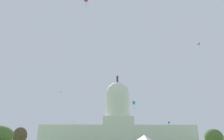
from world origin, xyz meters
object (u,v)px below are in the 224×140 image
object	(u,v)px
capitol_building	(118,130)
kite_blue_low	(169,123)
kite_violet_high	(60,92)
kite_yellow_low	(67,131)
tree_east_mid	(214,138)
kite_turquoise_mid	(134,103)
kite_white_mid	(74,121)
kite_pink_mid	(197,46)
kite_cyan_low	(54,139)
tree_west_far	(20,136)

from	to	relation	value
capitol_building	kite_blue_low	bearing A→B (deg)	-66.90
kite_violet_high	kite_yellow_low	bearing A→B (deg)	109.17
kite_yellow_low	kite_violet_high	world-z (taller)	kite_violet_high
tree_east_mid	kite_turquoise_mid	world-z (taller)	kite_turquoise_mid
kite_white_mid	kite_pink_mid	distance (m)	119.38
tree_east_mid	kite_yellow_low	world-z (taller)	kite_yellow_low
kite_cyan_low	kite_white_mid	world-z (taller)	kite_white_mid
tree_east_mid	kite_violet_high	world-z (taller)	kite_violet_high
capitol_building	tree_west_far	world-z (taller)	capitol_building
kite_blue_low	kite_turquoise_mid	world-z (taller)	kite_turquoise_mid
capitol_building	tree_west_far	distance (m)	104.35
kite_turquoise_mid	kite_yellow_low	xyz separation A→B (m)	(-35.49, 42.28, -7.99)
capitol_building	kite_cyan_low	bearing A→B (deg)	-126.07
tree_west_far	kite_pink_mid	bearing A→B (deg)	-34.84
kite_turquoise_mid	kite_white_mid	bearing A→B (deg)	-30.78
tree_east_mid	kite_violet_high	xyz separation A→B (m)	(-71.69, 40.95, 29.25)
kite_violet_high	kite_white_mid	xyz separation A→B (m)	(4.80, 34.16, -13.39)
tree_east_mid	kite_pink_mid	world-z (taller)	kite_pink_mid
kite_cyan_low	kite_yellow_low	xyz separation A→B (m)	(7.38, -1.89, 4.59)
kite_white_mid	kite_cyan_low	bearing A→B (deg)	-30.72
capitol_building	kite_blue_low	world-z (taller)	capitol_building
capitol_building	kite_yellow_low	distance (m)	67.53
kite_blue_low	kite_yellow_low	size ratio (longest dim) A/B	0.98
capitol_building	kite_white_mid	xyz separation A→B (m)	(-34.45, -28.09, 3.79)
tree_east_mid	kite_white_mid	size ratio (longest dim) A/B	3.46
tree_west_far	kite_white_mid	size ratio (longest dim) A/B	4.06
kite_blue_low	kite_yellow_low	xyz separation A→B (m)	(-60.68, 5.05, -4.26)
kite_white_mid	kite_turquoise_mid	bearing A→B (deg)	9.03
tree_west_far	kite_white_mid	bearing A→B (deg)	78.54
capitol_building	kite_pink_mid	xyz separation A→B (m)	(15.66, -136.22, 10.67)
capitol_building	kite_cyan_low	size ratio (longest dim) A/B	40.93
kite_cyan_low	kite_pink_mid	distance (m)	100.19
kite_turquoise_mid	tree_east_mid	bearing A→B (deg)	-152.35
kite_cyan_low	kite_white_mid	bearing A→B (deg)	-36.38
tree_west_far	tree_east_mid	distance (m)	80.67
kite_cyan_low	capitol_building	bearing A→B (deg)	-59.30
kite_violet_high	kite_pink_mid	distance (m)	92.35
kite_blue_low	kite_pink_mid	distance (m)	74.81
kite_cyan_low	kite_violet_high	world-z (taller)	kite_violet_high
capitol_building	kite_blue_low	size ratio (longest dim) A/B	42.64
kite_blue_low	kite_violet_high	xyz separation A→B (m)	(-66.25, 1.05, 18.74)
tree_west_far	kite_white_mid	xyz separation A→B (m)	(13.02, 64.20, 14.65)
tree_east_mid	kite_blue_low	xyz separation A→B (m)	(-5.44, 39.90, 10.51)
kite_yellow_low	kite_white_mid	distance (m)	31.66
tree_west_far	kite_violet_high	bearing A→B (deg)	74.69
tree_east_mid	kite_violet_high	distance (m)	87.59
tree_east_mid	kite_cyan_low	world-z (taller)	tree_east_mid
tree_west_far	kite_violet_high	distance (m)	41.90
kite_cyan_low	kite_white_mid	xyz separation A→B (m)	(6.61, 28.27, 14.20)
kite_blue_low	kite_white_mid	world-z (taller)	kite_white_mid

